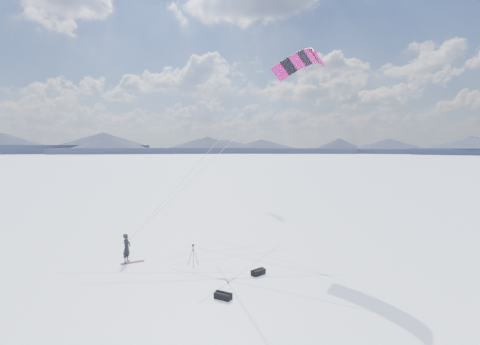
{
  "coord_description": "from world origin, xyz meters",
  "views": [
    {
      "loc": [
        0.62,
        -17.56,
        6.62
      ],
      "look_at": [
        3.65,
        4.35,
        4.95
      ],
      "focal_mm": 26.0,
      "sensor_mm": 36.0,
      "label": 1
    }
  ],
  "objects": [
    {
      "name": "ground",
      "position": [
        0.0,
        0.0,
        0.0
      ],
      "size": [
        1800.0,
        1800.0,
        0.0
      ],
      "primitive_type": "plane",
      "color": "white"
    },
    {
      "name": "horizon_hills",
      "position": [
        -0.0,
        -0.0,
        4.02
      ],
      "size": [
        704.47,
        706.88,
        9.47
      ],
      "color": "#171D34",
      "rests_on": "ground"
    },
    {
      "name": "gear_bag_b",
      "position": [
        1.89,
        -2.97,
        0.15
      ],
      "size": [
        0.83,
        0.75,
        0.35
      ],
      "rotation": [
        0.0,
        0.0,
        -0.63
      ],
      "color": "black",
      "rests_on": "ground"
    },
    {
      "name": "power_kite",
      "position": [
        8.06,
        6.01,
        12.35
      ],
      "size": [
        12.51,
        6.05,
        12.08
      ],
      "color": "#CC086A",
      "rests_on": "ground"
    },
    {
      "name": "snowboard",
      "position": [
        -2.82,
        2.44,
        0.02
      ],
      "size": [
        1.32,
        0.7,
        0.04
      ],
      "primitive_type": "cube",
      "rotation": [
        0.0,
        0.0,
        0.36
      ],
      "color": "maroon",
      "rests_on": "ground"
    },
    {
      "name": "gear_bag_a",
      "position": [
        3.95,
        -0.39,
        0.15
      ],
      "size": [
        0.84,
        0.71,
        0.34
      ],
      "rotation": [
        0.0,
        0.0,
        0.56
      ],
      "color": "black",
      "rests_on": "ground"
    },
    {
      "name": "snow_tracks",
      "position": [
        -0.56,
        -0.72,
        0.0
      ],
      "size": [
        17.62,
        14.39,
        0.01
      ],
      "color": "#ADB6D4",
      "rests_on": "ground"
    },
    {
      "name": "snowkiter",
      "position": [
        -3.13,
        2.58,
        0.0
      ],
      "size": [
        0.56,
        0.7,
        1.66
      ],
      "primitive_type": "imported",
      "rotation": [
        0.0,
        0.0,
        1.26
      ],
      "color": "black",
      "rests_on": "ground"
    },
    {
      "name": "tripod",
      "position": [
        0.63,
        1.32,
        0.81
      ],
      "size": [
        0.63,
        0.55,
        1.26
      ],
      "rotation": [
        0.0,
        0.0,
        0.53
      ],
      "color": "black",
      "rests_on": "ground"
    }
  ]
}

